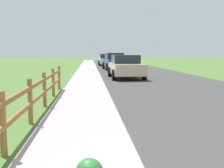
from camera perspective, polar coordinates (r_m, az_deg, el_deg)
ground_plane at (r=26.14m, az=-2.97°, el=2.95°), size 120.00×120.00×0.00m
road_asphalt at (r=28.45m, az=3.98°, el=3.24°), size 7.00×66.00×0.01m
curb_concrete at (r=28.21m, az=-9.21°, el=3.15°), size 6.00×66.00×0.01m
grass_verge at (r=28.37m, az=-12.23°, el=3.11°), size 5.00×66.00×0.00m
rail_fence at (r=6.59m, az=-16.83°, el=-2.85°), size 0.11×12.19×1.07m
parked_suv_beige at (r=17.76m, az=2.89°, el=3.67°), size 2.16×4.25×1.52m
parked_car_blue at (r=26.52m, az=0.49°, el=4.77°), size 2.23×4.98×1.64m
parked_car_white at (r=35.85m, az=-1.15°, el=5.12°), size 2.15×4.81×1.51m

